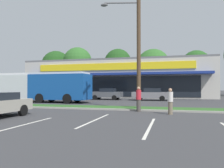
{
  "coord_description": "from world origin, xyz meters",
  "views": [
    {
      "loc": [
        8.43,
        -2.59,
        1.66
      ],
      "look_at": [
        2.97,
        18.1,
        1.98
      ],
      "focal_mm": 35.24,
      "sensor_mm": 36.0,
      "label": 1
    }
  ],
  "objects_px": {
    "city_bus": "(39,86)",
    "car_0": "(151,94)",
    "utility_pole": "(137,30)",
    "pedestrian_mid": "(170,101)",
    "pedestrian_near_bench": "(139,99)",
    "car_2": "(107,94)"
  },
  "relations": [
    {
      "from": "pedestrian_near_bench",
      "to": "pedestrian_mid",
      "type": "bearing_deg",
      "value": -40.29
    },
    {
      "from": "car_2",
      "to": "city_bus",
      "type": "bearing_deg",
      "value": 47.79
    },
    {
      "from": "city_bus",
      "to": "pedestrian_mid",
      "type": "bearing_deg",
      "value": 152.32
    },
    {
      "from": "utility_pole",
      "to": "pedestrian_mid",
      "type": "relative_size",
      "value": 7.0
    },
    {
      "from": "car_2",
      "to": "pedestrian_mid",
      "type": "relative_size",
      "value": 2.66
    },
    {
      "from": "city_bus",
      "to": "pedestrian_near_bench",
      "type": "bearing_deg",
      "value": 151.98
    },
    {
      "from": "car_0",
      "to": "pedestrian_near_bench",
      "type": "xyz_separation_m",
      "value": [
        0.23,
        -13.03,
        0.06
      ]
    },
    {
      "from": "city_bus",
      "to": "car_2",
      "type": "relative_size",
      "value": 2.8
    },
    {
      "from": "utility_pole",
      "to": "pedestrian_near_bench",
      "type": "distance_m",
      "value": 5.32
    },
    {
      "from": "car_0",
      "to": "pedestrian_near_bench",
      "type": "relative_size",
      "value": 2.71
    },
    {
      "from": "utility_pole",
      "to": "city_bus",
      "type": "xyz_separation_m",
      "value": [
        -11.8,
        5.28,
        -4.18
      ]
    },
    {
      "from": "car_2",
      "to": "pedestrian_mid",
      "type": "xyz_separation_m",
      "value": [
        8.24,
        -14.41,
        0.02
      ]
    },
    {
      "from": "pedestrian_mid",
      "to": "car_2",
      "type": "bearing_deg",
      "value": -72.51
    },
    {
      "from": "utility_pole",
      "to": "pedestrian_mid",
      "type": "bearing_deg",
      "value": -46.58
    },
    {
      "from": "car_2",
      "to": "car_0",
      "type": "bearing_deg",
      "value": 176.83
    },
    {
      "from": "city_bus",
      "to": "pedestrian_mid",
      "type": "xyz_separation_m",
      "value": [
        14.21,
        -7.83,
        -0.96
      ]
    },
    {
      "from": "car_0",
      "to": "car_2",
      "type": "xyz_separation_m",
      "value": [
        -5.92,
        0.33,
        -0.01
      ]
    },
    {
      "from": "utility_pole",
      "to": "pedestrian_near_bench",
      "type": "xyz_separation_m",
      "value": [
        0.32,
        -1.49,
        -5.09
      ]
    },
    {
      "from": "city_bus",
      "to": "car_0",
      "type": "bearing_deg",
      "value": -151.1
    },
    {
      "from": "city_bus",
      "to": "car_2",
      "type": "distance_m",
      "value": 8.94
    },
    {
      "from": "city_bus",
      "to": "car_0",
      "type": "relative_size",
      "value": 2.58
    },
    {
      "from": "city_bus",
      "to": "pedestrian_near_bench",
      "type": "height_order",
      "value": "city_bus"
    }
  ]
}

